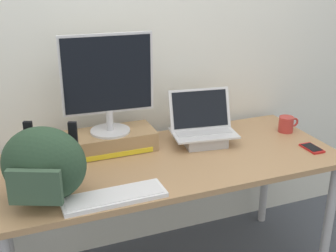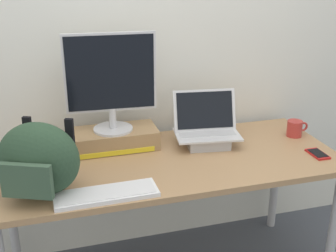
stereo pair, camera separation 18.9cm
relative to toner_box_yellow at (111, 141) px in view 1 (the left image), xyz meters
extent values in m
cube|color=silver|center=(0.24, 0.25, 0.50)|extent=(7.00, 0.10, 2.60)
cube|color=#A87F56|center=(0.24, -0.22, -0.07)|extent=(1.75, 0.73, 0.03)
cylinder|color=#B2B2B7|center=(1.06, -0.52, -0.44)|extent=(0.05, 0.05, 0.72)
cylinder|color=#B2B2B7|center=(-0.58, 0.09, -0.44)|extent=(0.05, 0.05, 0.72)
cylinder|color=#B2B2B7|center=(1.06, 0.09, -0.44)|extent=(0.05, 0.05, 0.72)
cube|color=#9E7A51|center=(0.00, 0.00, 0.00)|extent=(0.46, 0.22, 0.10)
cube|color=yellow|center=(0.00, -0.11, -0.03)|extent=(0.39, 0.00, 0.03)
cylinder|color=silver|center=(0.00, 0.00, 0.06)|extent=(0.21, 0.21, 0.01)
cylinder|color=silver|center=(0.00, 0.00, 0.12)|extent=(0.04, 0.04, 0.11)
cube|color=silver|center=(0.00, 0.00, 0.36)|extent=(0.47, 0.05, 0.40)
cube|color=black|center=(0.00, -0.01, 0.36)|extent=(0.44, 0.03, 0.38)
cube|color=#ADADB2|center=(0.49, -0.10, -0.02)|extent=(0.25, 0.23, 0.06)
cube|color=silver|center=(0.49, -0.10, 0.01)|extent=(0.37, 0.27, 0.01)
cube|color=#B7B7BC|center=(0.50, -0.08, 0.02)|extent=(0.32, 0.17, 0.00)
cube|color=silver|center=(0.50, -0.03, 0.12)|extent=(0.35, 0.13, 0.22)
cube|color=black|center=(0.50, -0.03, 0.12)|extent=(0.32, 0.11, 0.19)
cube|color=white|center=(-0.12, -0.50, -0.04)|extent=(0.45, 0.15, 0.02)
cube|color=silver|center=(-0.12, -0.50, -0.03)|extent=(0.42, 0.13, 0.00)
ellipsoid|color=#28422D|center=(-0.38, -0.39, 0.11)|extent=(0.42, 0.36, 0.33)
cube|color=#38513D|center=(-0.43, -0.51, 0.08)|extent=(0.21, 0.11, 0.15)
cube|color=black|center=(-0.42, -0.24, 0.13)|extent=(0.04, 0.03, 0.24)
cube|color=black|center=(-0.24, -0.31, 0.13)|extent=(0.04, 0.03, 0.24)
cylinder|color=#B2332D|center=(1.02, -0.12, -0.01)|extent=(0.09, 0.09, 0.09)
torus|color=#B2332D|center=(1.07, -0.12, 0.00)|extent=(0.06, 0.01, 0.06)
cube|color=red|center=(1.00, -0.38, -0.05)|extent=(0.07, 0.13, 0.01)
cube|color=black|center=(1.00, -0.38, -0.04)|extent=(0.06, 0.11, 0.00)
sphere|color=#CC7099|center=(-0.47, -0.15, -0.01)|extent=(0.08, 0.08, 0.08)
sphere|color=black|center=(-0.48, -0.18, 0.00)|extent=(0.01, 0.01, 0.01)
sphere|color=black|center=(-0.45, -0.18, 0.00)|extent=(0.01, 0.01, 0.01)
camera|label=1|loc=(-0.50, -2.10, 0.92)|focal=47.13mm
camera|label=2|loc=(-0.32, -2.16, 0.92)|focal=47.13mm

